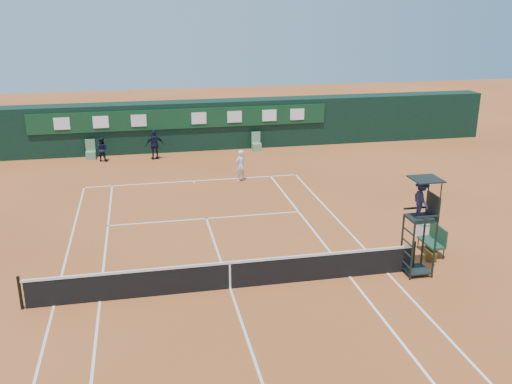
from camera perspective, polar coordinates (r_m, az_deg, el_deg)
ground at (r=18.84m, az=-2.61°, el=-9.62°), size 90.00×90.00×0.00m
court_lines at (r=18.84m, az=-2.61°, el=-9.61°), size 11.05×23.85×0.01m
tennis_net at (r=18.61m, az=-2.63°, el=-8.24°), size 12.90×0.10×1.10m
back_wall at (r=36.01m, az=-7.44°, el=6.60°), size 40.00×1.65×3.00m
linesman_chair_left at (r=35.09m, az=-16.19°, el=3.70°), size 0.55×0.50×1.15m
linesman_chair_right at (r=35.66m, az=0.05°, el=4.68°), size 0.55×0.50×1.15m
umpire_chair at (r=19.59m, az=16.23°, el=-1.39°), size 0.96×0.95×3.42m
player_bench at (r=22.01m, az=17.40°, el=-4.48°), size 0.56×1.20×1.10m
tennis_bag at (r=21.80m, az=17.06°, el=-5.93°), size 0.66×0.91×0.31m
cooler at (r=23.49m, az=16.54°, el=-3.62°), size 0.57×0.57×0.65m
tennis_ball at (r=28.69m, az=-1.09°, el=0.59°), size 0.06×0.06×0.06m
player at (r=29.41m, az=-1.57°, el=2.67°), size 0.72×0.67×1.66m
ball_kid_left at (r=34.31m, az=-15.16°, el=4.14°), size 0.84×0.75×1.42m
ball_kid_right at (r=34.02m, az=-10.10°, el=4.69°), size 1.11×0.64×1.77m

